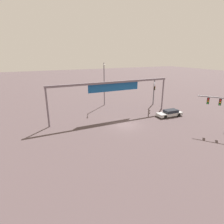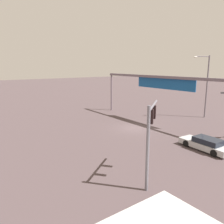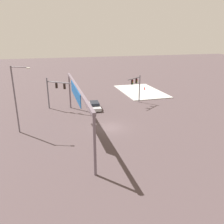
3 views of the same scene
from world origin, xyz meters
name	(u,v)px [view 2 (image 2 of 3)]	position (x,y,z in m)	size (l,w,h in m)	color
ground_plane	(135,128)	(0.00, 0.00, 0.00)	(222.53, 222.53, 0.00)	#493B3D
traffic_signal_near_corner	(150,128)	(10.70, -8.33, 3.85)	(2.71, 3.55, 5.53)	slate
streetlamp_curved_arm	(206,83)	(1.71, 12.49, 5.34)	(1.20, 2.60, 9.27)	#635A62
overhead_sign_gantry	(162,83)	(0.08, 4.64, 5.52)	(22.98, 0.43, 6.51)	#675964
sedan_car_approaching	(206,144)	(9.61, 0.32, 0.58)	(4.93, 2.03, 1.21)	#B5B6B9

